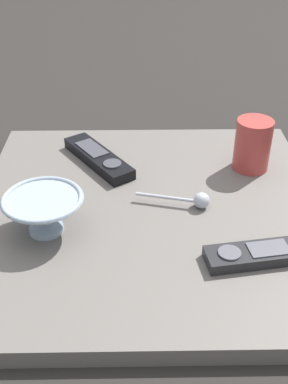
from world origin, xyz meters
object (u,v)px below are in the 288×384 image
at_px(cereal_bowl, 44,212).
at_px(tv_remote_far, 98,158).
at_px(tv_remote_near, 255,255).
at_px(coffee_mug, 253,145).
at_px(teaspoon, 197,201).

relative_size(cereal_bowl, tv_remote_far, 0.69).
relative_size(cereal_bowl, tv_remote_near, 0.82).
bearing_deg(coffee_mug, tv_remote_near, 170.38).
relative_size(coffee_mug, tv_remote_near, 0.64).
distance_m(coffee_mug, tv_remote_near, 0.28).
distance_m(teaspoon, tv_remote_far, 0.24).
bearing_deg(tv_remote_near, cereal_bowl, 76.75).
bearing_deg(tv_remote_far, teaspoon, -131.68).
relative_size(tv_remote_near, tv_remote_far, 0.85).
bearing_deg(cereal_bowl, coffee_mug, -62.27).
bearing_deg(tv_remote_near, tv_remote_far, 40.69).
bearing_deg(coffee_mug, tv_remote_far, 85.54).
bearing_deg(tv_remote_far, tv_remote_near, -139.31).
bearing_deg(teaspoon, tv_remote_far, 48.32).
bearing_deg(tv_remote_far, cereal_bowl, 161.88).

